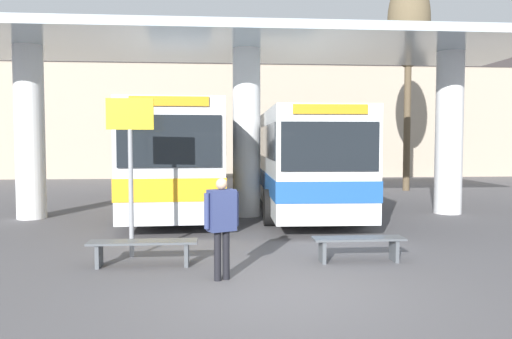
# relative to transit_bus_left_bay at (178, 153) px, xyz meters

# --- Properties ---
(ground_plane) EXTENTS (100.00, 100.00, 0.00)m
(ground_plane) POSITION_rel_transit_bus_left_bay_xyz_m (2.24, -10.29, -1.84)
(ground_plane) COLOR #565456
(townhouse_backdrop) EXTENTS (40.00, 0.58, 9.10)m
(townhouse_backdrop) POSITION_rel_transit_bus_left_bay_xyz_m (2.24, 13.07, 3.47)
(townhouse_backdrop) COLOR tan
(townhouse_backdrop) RESTS_ON ground_plane
(station_canopy) EXTENTS (17.61, 5.53, 5.25)m
(station_canopy) POSITION_rel_transit_bus_left_bay_xyz_m (2.24, -2.59, 2.49)
(station_canopy) COLOR silver
(station_canopy) RESTS_ON ground_plane
(transit_bus_left_bay) EXTENTS (3.18, 12.37, 3.30)m
(transit_bus_left_bay) POSITION_rel_transit_bus_left_bay_xyz_m (0.00, 0.00, 0.00)
(transit_bus_left_bay) COLOR silver
(transit_bus_left_bay) RESTS_ON ground_plane
(transit_bus_center_bay) EXTENTS (2.90, 10.61, 3.12)m
(transit_bus_center_bay) POSITION_rel_transit_bus_left_bay_xyz_m (4.02, -1.22, -0.09)
(transit_bus_center_bay) COLOR white
(transit_bus_center_bay) RESTS_ON ground_plane
(waiting_bench_near_pillar) EXTENTS (1.71, 0.44, 0.46)m
(waiting_bench_near_pillar) POSITION_rel_transit_bus_left_bay_xyz_m (3.96, -8.53, -1.49)
(waiting_bench_near_pillar) COLOR #4C5156
(waiting_bench_near_pillar) RESTS_ON ground_plane
(waiting_bench_mid_platform) EXTENTS (1.95, 0.44, 0.46)m
(waiting_bench_mid_platform) POSITION_rel_transit_bus_left_bay_xyz_m (-0.01, -8.53, -1.49)
(waiting_bench_mid_platform) COLOR #4C5156
(waiting_bench_mid_platform) RESTS_ON ground_plane
(info_sign_platform) EXTENTS (0.90, 0.09, 3.08)m
(info_sign_platform) POSITION_rel_transit_bus_left_bay_xyz_m (-0.34, -7.78, 0.36)
(info_sign_platform) COLOR gray
(info_sign_platform) RESTS_ON ground_plane
(pedestrian_waiting) EXTENTS (0.59, 0.40, 1.66)m
(pedestrian_waiting) POSITION_rel_transit_bus_left_bay_xyz_m (1.39, -9.55, -0.82)
(pedestrian_waiting) COLOR black
(pedestrian_waiting) RESTS_ON ground_plane
(poplar_tree_behind_left) EXTENTS (1.88, 1.88, 9.72)m
(poplar_tree_behind_left) POSITION_rel_transit_bus_left_bay_xyz_m (10.00, 4.53, 5.64)
(poplar_tree_behind_left) COLOR brown
(poplar_tree_behind_left) RESTS_ON ground_plane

